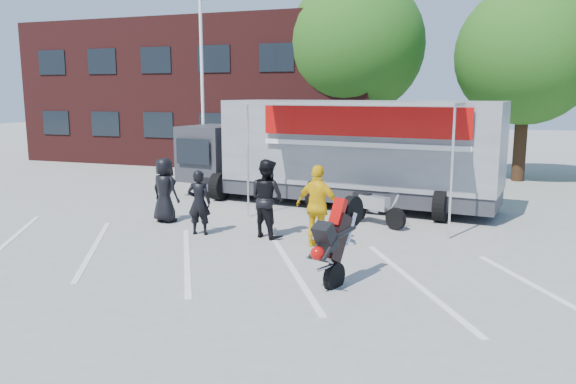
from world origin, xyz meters
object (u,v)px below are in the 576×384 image
Objects in this scene: spectator_leather_b at (199,202)px; stunt_bike_rider at (349,280)px; parked_motorcycle at (375,225)px; spectator_leather_c at (267,198)px; spectator_leather_a at (165,190)px; spectator_hivis at (318,206)px; tree_mid at (526,55)px; flagpole at (207,50)px; tree_left at (356,46)px; transporter_truck at (342,205)px.

stunt_bike_rider is at bearing 144.57° from spectator_leather_b.
parked_motorcycle is 1.01× the size of spectator_leather_c.
spectator_hivis is at bearing -178.47° from spectator_leather_a.
tree_mid is 13.87m from spectator_leather_c.
flagpole is 9.33m from spectator_leather_c.
spectator_leather_c is (-2.66, 2.50, 0.96)m from stunt_bike_rider.
spectator_hivis is (4.65, -1.07, 0.07)m from spectator_leather_a.
tree_left is at bearing -102.96° from spectator_leather_b.
spectator_leather_c is (0.75, -12.73, -4.61)m from tree_left.
spectator_hivis is (3.11, -0.15, 0.14)m from spectator_leather_b.
tree_left reaches higher than spectator_leather_a.
transporter_truck is 5.64m from spectator_leather_a.
flagpole reaches higher than spectator_leather_b.
spectator_hivis is (-0.84, -2.56, 0.95)m from parked_motorcycle.
parked_motorcycle is at bearing -114.16° from spectator_leather_c.
spectator_leather_a is 4.78m from spectator_hivis.
spectator_leather_a is (1.78, -6.14, -4.17)m from flagpole.
spectator_leather_c is at bearing -175.84° from spectator_leather_a.
spectator_leather_a is at bearing -128.97° from transporter_truck.
tree_mid is 0.75× the size of transporter_truck.
flagpole reaches higher than tree_mid.
parked_motorcycle is 1.10× the size of spectator_leather_a.
stunt_bike_rider is at bearing 166.76° from spectator_leather_a.
transporter_truck is (5.77, -2.27, -5.05)m from flagpole.
tree_left reaches higher than transporter_truck.
tree_mid is (11.24, 5.00, -0.11)m from flagpole.
flagpole is 4.11× the size of parked_motorcycle.
spectator_hivis is at bearing -75.52° from transporter_truck.
transporter_truck is 5.45m from spectator_leather_b.
tree_mid is 15.49m from stunt_bike_rider.
spectator_leather_a reaches higher than parked_motorcycle.
spectator_leather_a is at bearing -130.35° from tree_mid.
flagpole is at bearing -156.03° from tree_mid.
transporter_truck is at bearing 60.83° from parked_motorcycle.
flagpole is at bearing 148.13° from stunt_bike_rider.
parked_motorcycle is 1.20× the size of spectator_leather_b.
parked_motorcycle is (1.50, -2.39, 0.00)m from transporter_truck.
parked_motorcycle is at bearing -50.92° from transporter_truck.
tree_mid is 3.95× the size of parked_motorcycle.
flagpole is 8.00m from transporter_truck.
tree_left is at bearing -68.19° from spectator_hivis.
transporter_truck is at bearing 123.57° from stunt_bike_rider.
tree_mid is at bearing -132.20° from spectator_leather_b.
stunt_bike_rider is 0.95× the size of spectator_hivis.
tree_mid reaches higher than stunt_bike_rider.
spectator_leather_a is at bearing -39.81° from spectator_leather_b.
stunt_bike_rider is at bearing 133.56° from spectator_hivis.
flagpole reaches higher than stunt_bike_rider.
tree_mid reaches higher than transporter_truck.
spectator_leather_a is 1.80m from spectator_leather_b.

